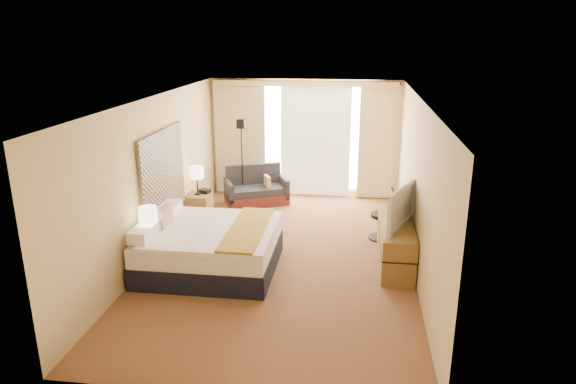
# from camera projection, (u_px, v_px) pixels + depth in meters

# --- Properties ---
(floor) EXTENTS (4.20, 7.00, 0.02)m
(floor) POSITION_uv_depth(u_px,v_px,m) (283.00, 256.00, 8.56)
(floor) COLOR #572519
(floor) RESTS_ON ground
(ceiling) EXTENTS (4.20, 7.00, 0.02)m
(ceiling) POSITION_uv_depth(u_px,v_px,m) (282.00, 99.00, 7.78)
(ceiling) COLOR silver
(ceiling) RESTS_ON wall_back
(wall_back) EXTENTS (4.20, 0.02, 2.60)m
(wall_back) POSITION_uv_depth(u_px,v_px,m) (305.00, 138.00, 11.48)
(wall_back) COLOR #DAB485
(wall_back) RESTS_ON ground
(wall_front) EXTENTS (4.20, 0.02, 2.60)m
(wall_front) POSITION_uv_depth(u_px,v_px,m) (230.00, 283.00, 4.86)
(wall_front) COLOR #DAB485
(wall_front) RESTS_ON ground
(wall_left) EXTENTS (0.02, 7.00, 2.60)m
(wall_left) POSITION_uv_depth(u_px,v_px,m) (156.00, 176.00, 8.44)
(wall_left) COLOR #DAB485
(wall_left) RESTS_ON ground
(wall_right) EXTENTS (0.02, 7.00, 2.60)m
(wall_right) POSITION_uv_depth(u_px,v_px,m) (417.00, 186.00, 7.91)
(wall_right) COLOR #DAB485
(wall_right) RESTS_ON ground
(headboard) EXTENTS (0.06, 1.85, 1.50)m
(headboard) POSITION_uv_depth(u_px,v_px,m) (163.00, 174.00, 8.63)
(headboard) COLOR black
(headboard) RESTS_ON wall_left
(nightstand_left) EXTENTS (0.45, 0.52, 0.55)m
(nightstand_left) POSITION_uv_depth(u_px,v_px,m) (150.00, 261.00, 7.72)
(nightstand_left) COLOR olive
(nightstand_left) RESTS_ON floor
(nightstand_right) EXTENTS (0.45, 0.52, 0.55)m
(nightstand_right) POSITION_uv_depth(u_px,v_px,m) (199.00, 207.00, 10.08)
(nightstand_right) COLOR olive
(nightstand_right) RESTS_ON floor
(media_dresser) EXTENTS (0.50, 1.80, 0.70)m
(media_dresser) POSITION_uv_depth(u_px,v_px,m) (395.00, 242.00, 8.22)
(media_dresser) COLOR olive
(media_dresser) RESTS_ON floor
(window) EXTENTS (2.30, 0.02, 2.30)m
(window) POSITION_uv_depth(u_px,v_px,m) (316.00, 138.00, 11.42)
(window) COLOR white
(window) RESTS_ON wall_back
(curtains) EXTENTS (4.12, 0.19, 2.56)m
(curtains) POSITION_uv_depth(u_px,v_px,m) (304.00, 134.00, 11.34)
(curtains) COLOR beige
(curtains) RESTS_ON floor
(bed) EXTENTS (2.03, 1.85, 0.98)m
(bed) POSITION_uv_depth(u_px,v_px,m) (210.00, 247.00, 8.01)
(bed) COLOR black
(bed) RESTS_ON floor
(loveseat) EXTENTS (1.48, 1.18, 0.82)m
(loveseat) POSITION_uv_depth(u_px,v_px,m) (256.00, 191.00, 11.14)
(loveseat) COLOR #5C201A
(loveseat) RESTS_ON floor
(floor_lamp) EXTENTS (0.23, 0.23, 1.82)m
(floor_lamp) POSITION_uv_depth(u_px,v_px,m) (242.00, 144.00, 10.93)
(floor_lamp) COLOR black
(floor_lamp) RESTS_ON floor
(desk_chair) EXTENTS (0.45, 0.45, 0.92)m
(desk_chair) POSITION_uv_depth(u_px,v_px,m) (385.00, 217.00, 9.17)
(desk_chair) COLOR black
(desk_chair) RESTS_ON floor
(lamp_left) EXTENTS (0.27, 0.27, 0.58)m
(lamp_left) POSITION_uv_depth(u_px,v_px,m) (148.00, 216.00, 7.52)
(lamp_left) COLOR black
(lamp_left) RESTS_ON nightstand_left
(lamp_right) EXTENTS (0.27, 0.27, 0.57)m
(lamp_right) POSITION_uv_depth(u_px,v_px,m) (197.00, 173.00, 9.84)
(lamp_right) COLOR black
(lamp_right) RESTS_ON nightstand_right
(tissue_box) EXTENTS (0.12, 0.12, 0.11)m
(tissue_box) POSITION_uv_depth(u_px,v_px,m) (155.00, 238.00, 7.74)
(tissue_box) COLOR #98CAEA
(tissue_box) RESTS_ON nightstand_left
(telephone) EXTENTS (0.23, 0.20, 0.08)m
(telephone) POSITION_uv_depth(u_px,v_px,m) (205.00, 191.00, 10.06)
(telephone) COLOR black
(telephone) RESTS_ON nightstand_right
(television) EXTENTS (0.60, 1.10, 0.65)m
(television) POSITION_uv_depth(u_px,v_px,m) (395.00, 205.00, 7.87)
(television) COLOR black
(television) RESTS_ON media_dresser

